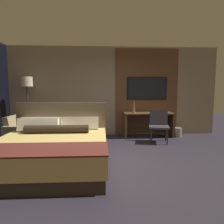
{
  "coord_description": "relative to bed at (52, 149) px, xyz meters",
  "views": [
    {
      "loc": [
        -0.12,
        -3.81,
        1.46
      ],
      "look_at": [
        0.14,
        1.08,
        0.91
      ],
      "focal_mm": 32.0,
      "sensor_mm": 36.0,
      "label": 1
    }
  ],
  "objects": [
    {
      "name": "ground_plane",
      "position": [
        1.06,
        0.07,
        -0.33
      ],
      "size": [
        16.0,
        16.0,
        0.0
      ],
      "primitive_type": "plane",
      "color": "#28232D"
    },
    {
      "name": "waste_bin",
      "position": [
        3.31,
        2.22,
        -0.19
      ],
      "size": [
        0.22,
        0.22,
        0.28
      ],
      "color": "gray",
      "rests_on": "ground_plane"
    },
    {
      "name": "wall_back_tv_panel",
      "position": [
        1.22,
        2.67,
        1.07
      ],
      "size": [
        7.2,
        0.09,
        2.8
      ],
      "color": "gray",
      "rests_on": "ground_plane"
    },
    {
      "name": "bed",
      "position": [
        0.0,
        0.0,
        0.0
      ],
      "size": [
        2.07,
        2.15,
        1.16
      ],
      "color": "#33281E",
      "rests_on": "ground_plane"
    },
    {
      "name": "desk_chair",
      "position": [
        2.54,
        1.71,
        0.19
      ],
      "size": [
        0.63,
        0.63,
        0.88
      ],
      "rotation": [
        0.0,
        0.0,
        -0.22
      ],
      "color": "#38333D",
      "rests_on": "ground_plane"
    },
    {
      "name": "vase_tall",
      "position": [
        1.92,
        2.24,
        0.64
      ],
      "size": [
        0.09,
        0.09,
        0.45
      ],
      "color": "#846647",
      "rests_on": "desk"
    },
    {
      "name": "tv",
      "position": [
        2.39,
        2.59,
        1.17
      ],
      "size": [
        1.27,
        0.04,
        0.71
      ],
      "color": "black"
    },
    {
      "name": "desk",
      "position": [
        2.39,
        2.36,
        0.16
      ],
      "size": [
        1.51,
        0.57,
        0.75
      ],
      "color": "brown",
      "rests_on": "ground_plane"
    },
    {
      "name": "armchair_by_window",
      "position": [
        -1.21,
        1.61,
        -0.07
      ],
      "size": [
        0.75,
        0.75,
        0.77
      ],
      "rotation": [
        0.0,
        0.0,
        1.57
      ],
      "color": "#998460",
      "rests_on": "ground_plane"
    },
    {
      "name": "floor_lamp",
      "position": [
        -1.23,
        2.23,
        1.21
      ],
      "size": [
        0.34,
        0.34,
        1.83
      ],
      "color": "#282623",
      "rests_on": "ground_plane"
    }
  ]
}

